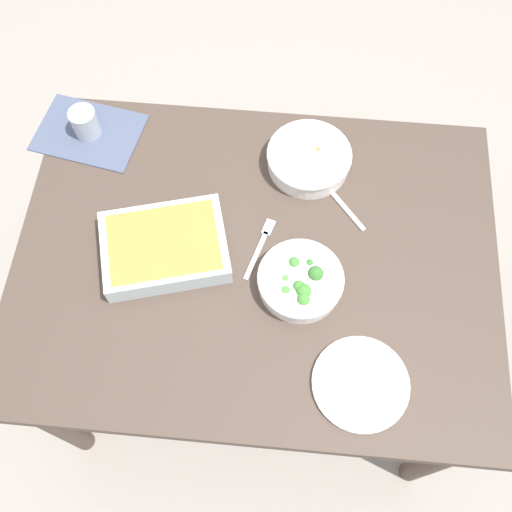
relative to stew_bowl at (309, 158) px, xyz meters
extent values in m
plane|color=#9E9389|center=(0.11, 0.28, -0.77)|extent=(6.00, 6.00, 0.00)
cube|color=#4C3D33|center=(0.11, 0.28, -0.05)|extent=(1.20, 0.90, 0.04)
cylinder|color=#4C3D33|center=(-0.43, -0.11, -0.42)|extent=(0.06, 0.06, 0.70)
cylinder|color=#4C3D33|center=(0.65, -0.11, -0.42)|extent=(0.06, 0.06, 0.70)
cylinder|color=#4C3D33|center=(-0.43, 0.67, -0.42)|extent=(0.06, 0.06, 0.70)
cylinder|color=#4C3D33|center=(0.65, 0.67, -0.42)|extent=(0.06, 0.06, 0.70)
cube|color=#4C5670|center=(0.61, -0.05, -0.03)|extent=(0.31, 0.25, 0.00)
cylinder|color=white|center=(0.00, 0.00, 0.00)|extent=(0.22, 0.22, 0.05)
torus|color=white|center=(0.00, 0.00, 0.02)|extent=(0.22, 0.22, 0.01)
cylinder|color=#B2844C|center=(0.00, 0.00, 0.00)|extent=(0.18, 0.18, 0.03)
sphere|color=#B2844C|center=(0.03, 0.05, 0.01)|extent=(0.01, 0.01, 0.01)
sphere|color=#B2844C|center=(0.00, 0.00, 0.02)|extent=(0.02, 0.02, 0.02)
sphere|color=#B2844C|center=(-0.02, -0.02, 0.02)|extent=(0.02, 0.02, 0.02)
cylinder|color=white|center=(0.00, 0.35, -0.01)|extent=(0.20, 0.20, 0.05)
torus|color=white|center=(0.00, 0.35, 0.01)|extent=(0.21, 0.21, 0.01)
cylinder|color=#8CB272|center=(0.00, 0.35, 0.00)|extent=(0.16, 0.16, 0.02)
sphere|color=#569E42|center=(0.04, 0.39, 0.01)|extent=(0.02, 0.02, 0.02)
sphere|color=#3D7A33|center=(-0.03, 0.34, 0.02)|extent=(0.04, 0.04, 0.04)
sphere|color=#478C38|center=(0.01, 0.37, 0.01)|extent=(0.03, 0.03, 0.03)
sphere|color=#3D7A33|center=(-0.02, 0.31, 0.01)|extent=(0.02, 0.02, 0.02)
sphere|color=#478C38|center=(-0.04, 0.34, 0.01)|extent=(0.02, 0.02, 0.02)
sphere|color=#478C38|center=(0.02, 0.31, 0.01)|extent=(0.03, 0.03, 0.03)
sphere|color=#478C38|center=(-0.01, 0.38, 0.02)|extent=(0.04, 0.04, 0.04)
sphere|color=#478C38|center=(-0.01, 0.40, 0.01)|extent=(0.03, 0.03, 0.03)
sphere|color=#569E42|center=(0.04, 0.36, 0.01)|extent=(0.02, 0.02, 0.02)
cube|color=silver|center=(0.34, 0.29, 0.00)|extent=(0.35, 0.29, 0.06)
cube|color=gold|center=(0.34, 0.29, 0.01)|extent=(0.31, 0.26, 0.04)
cylinder|color=#B2BCC6|center=(0.61, -0.05, 0.01)|extent=(0.07, 0.07, 0.08)
cylinder|color=black|center=(0.61, -0.05, 0.00)|extent=(0.06, 0.06, 0.05)
cylinder|color=white|center=(-0.15, 0.58, -0.03)|extent=(0.22, 0.22, 0.01)
cube|color=silver|center=(-0.11, 0.13, -0.03)|extent=(0.10, 0.12, 0.01)
ellipsoid|color=silver|center=(-0.05, 0.07, -0.03)|extent=(0.05, 0.05, 0.01)
cube|color=silver|center=(0.11, 0.28, -0.03)|extent=(0.05, 0.14, 0.01)
cube|color=silver|center=(0.09, 0.20, -0.03)|extent=(0.04, 0.05, 0.01)
camera|label=1|loc=(0.06, 0.91, 1.29)|focal=41.31mm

